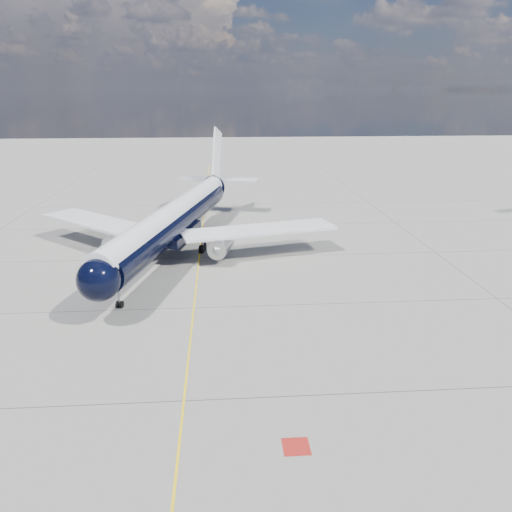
# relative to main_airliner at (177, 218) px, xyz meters

# --- Properties ---
(ground) EXTENTS (320.00, 320.00, 0.00)m
(ground) POSITION_rel_main_airliner_xyz_m (2.75, 2.13, -4.39)
(ground) COLOR gray
(ground) RESTS_ON ground
(taxiway_centerline) EXTENTS (0.16, 160.00, 0.01)m
(taxiway_centerline) POSITION_rel_main_airliner_xyz_m (2.75, -2.87, -4.39)
(taxiway_centerline) COLOR yellow
(taxiway_centerline) RESTS_ON ground
(red_marking) EXTENTS (1.60, 1.60, 0.01)m
(red_marking) POSITION_rel_main_airliner_xyz_m (9.55, -37.87, -4.39)
(red_marking) COLOR maroon
(red_marking) RESTS_ON ground
(main_airliner) EXTENTS (39.10, 48.35, 14.15)m
(main_airliner) POSITION_rel_main_airliner_xyz_m (0.00, 0.00, 0.00)
(main_airliner) COLOR black
(main_airliner) RESTS_ON ground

